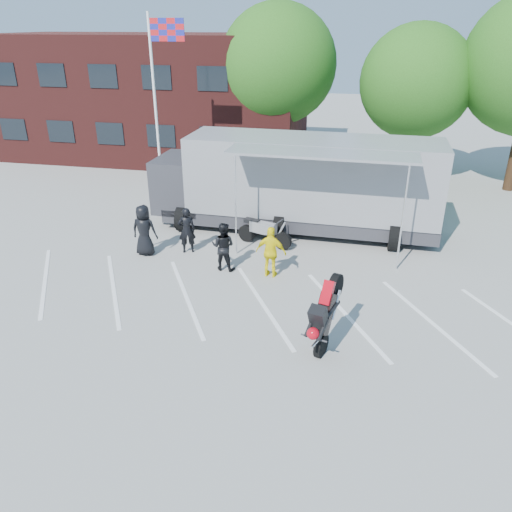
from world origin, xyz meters
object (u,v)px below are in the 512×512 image
at_px(spectator_leather_b, 187,230).
at_px(stunt_bike_rider, 330,341).
at_px(tree_left, 278,65).
at_px(flagpole, 159,86).
at_px(spectator_leather_a, 144,230).
at_px(tree_mid, 416,82).
at_px(transporter_truck, 298,230).
at_px(spectator_hivis, 271,252).
at_px(parked_motorcycle, 264,245).
at_px(spectator_leather_c, 223,246).

bearing_deg(spectator_leather_b, stunt_bike_rider, 118.27).
height_order(tree_left, stunt_bike_rider, tree_left).
height_order(flagpole, spectator_leather_a, flagpole).
relative_size(tree_left, tree_mid, 1.13).
height_order(transporter_truck, spectator_leather_a, transporter_truck).
bearing_deg(tree_left, tree_mid, -8.13).
relative_size(flagpole, spectator_hivis, 4.64).
bearing_deg(parked_motorcycle, spectator_leather_b, 131.00).
xyz_separation_m(transporter_truck, stunt_bike_rider, (1.86, -7.52, 0.00)).
distance_m(tree_left, transporter_truck, 10.83).
height_order(tree_mid, spectator_leather_b, tree_mid).
relative_size(spectator_leather_b, spectator_hivis, 0.98).
bearing_deg(spectator_leather_c, transporter_truck, -112.11).
bearing_deg(spectator_hivis, tree_mid, -105.65).
height_order(tree_mid, transporter_truck, tree_mid).
relative_size(parked_motorcycle, spectator_hivis, 1.30).
height_order(tree_left, parked_motorcycle, tree_left).
bearing_deg(spectator_hivis, parked_motorcycle, -67.82).
xyz_separation_m(parked_motorcycle, spectator_leather_c, (-0.97, -2.21, 0.83)).
relative_size(parked_motorcycle, spectator_leather_a, 1.21).
xyz_separation_m(stunt_bike_rider, spectator_leather_a, (-6.90, 4.09, 0.92)).
bearing_deg(spectator_leather_c, spectator_leather_a, -6.39).
bearing_deg(transporter_truck, spectator_leather_a, -144.36).
bearing_deg(stunt_bike_rider, spectator_hivis, 140.42).
distance_m(flagpole, spectator_hivis, 10.44).
height_order(spectator_leather_a, spectator_leather_c, spectator_leather_a).
bearing_deg(tree_mid, spectator_hivis, -111.97).
height_order(flagpole, stunt_bike_rider, flagpole).
xyz_separation_m(transporter_truck, parked_motorcycle, (-1.01, -1.79, 0.00)).
distance_m(transporter_truck, parked_motorcycle, 2.06).
bearing_deg(spectator_leather_b, tree_left, -117.58).
height_order(flagpole, spectator_hivis, flagpole).
height_order(transporter_truck, spectator_hivis, transporter_truck).
bearing_deg(transporter_truck, flagpole, 157.45).
distance_m(transporter_truck, spectator_leather_c, 4.55).
xyz_separation_m(flagpole, spectator_leather_b, (3.05, -5.89, -4.21)).
xyz_separation_m(spectator_leather_a, spectator_leather_c, (3.05, -0.57, -0.09)).
xyz_separation_m(flagpole, parked_motorcycle, (5.66, -4.75, -5.05)).
bearing_deg(spectator_leather_a, spectator_leather_b, -161.02).
bearing_deg(spectator_hivis, spectator_leather_a, -2.87).
xyz_separation_m(transporter_truck, spectator_hivis, (-0.33, -4.19, 0.86)).
distance_m(spectator_leather_a, spectator_hivis, 4.76).
bearing_deg(spectator_leather_b, spectator_leather_c, 124.89).
xyz_separation_m(stunt_bike_rider, spectator_leather_c, (-3.85, 3.51, 0.83)).
relative_size(tree_left, stunt_bike_rider, 4.01).
bearing_deg(flagpole, spectator_leather_c, -56.06).
distance_m(flagpole, tree_mid, 12.31).
xyz_separation_m(parked_motorcycle, spectator_leather_b, (-2.61, -1.14, 0.84)).
xyz_separation_m(spectator_leather_c, spectator_hivis, (1.65, -0.18, 0.03)).
xyz_separation_m(spectator_leather_b, spectator_leather_c, (1.64, -1.08, -0.01)).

